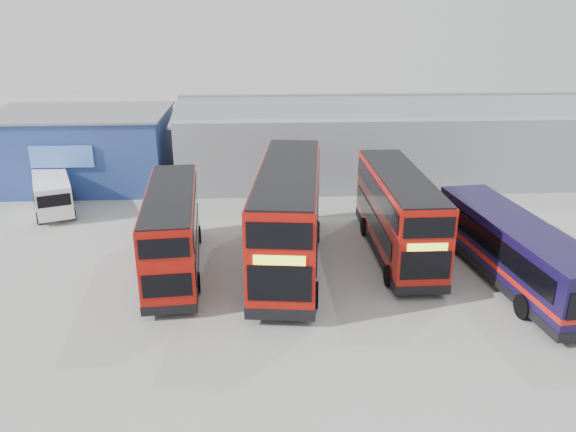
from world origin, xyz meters
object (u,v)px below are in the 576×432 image
(single_decker_blue, at_px, (513,252))
(double_decker_centre, at_px, (288,218))
(maintenance_shed, at_px, (385,137))
(double_decker_right, at_px, (398,215))
(double_decker_left, at_px, (173,232))
(office_block, at_px, (81,148))
(panel_van, at_px, (53,193))

(single_decker_blue, bearing_deg, double_decker_centre, -19.25)
(maintenance_shed, relative_size, double_decker_right, 3.02)
(double_decker_left, height_order, double_decker_right, double_decker_right)
(office_block, relative_size, double_decker_centre, 1.03)
(office_block, distance_m, double_decker_right, 23.53)
(single_decker_blue, distance_m, panel_van, 26.32)
(panel_van, bearing_deg, single_decker_blue, -44.79)
(maintenance_shed, relative_size, single_decker_blue, 2.73)
(double_decker_centre, bearing_deg, single_decker_blue, -6.37)
(maintenance_shed, bearing_deg, double_decker_left, -129.32)
(panel_van, bearing_deg, double_decker_centre, -51.64)
(maintenance_shed, xyz_separation_m, single_decker_blue, (2.02, -18.60, -1.13))
(double_decker_centre, bearing_deg, double_decker_right, 17.26)
(double_decker_centre, relative_size, single_decker_blue, 1.07)
(panel_van, bearing_deg, double_decker_right, -41.29)
(double_decker_left, relative_size, double_decker_centre, 0.81)
(double_decker_right, bearing_deg, double_decker_centre, -169.40)
(single_decker_blue, bearing_deg, panel_van, -29.97)
(maintenance_shed, xyz_separation_m, double_decker_left, (-13.61, -16.62, -0.61))
(double_decker_centre, distance_m, double_decker_right, 5.69)
(office_block, height_order, double_decker_right, office_block)
(maintenance_shed, distance_m, double_decker_left, 21.49)
(office_block, relative_size, panel_van, 2.29)
(double_decker_left, bearing_deg, single_decker_blue, 167.72)
(single_decker_blue, bearing_deg, office_block, -41.21)
(double_decker_left, height_order, double_decker_centre, double_decker_centre)
(double_decker_left, relative_size, panel_van, 1.79)
(office_block, bearing_deg, double_decker_centre, -45.89)
(double_decker_left, bearing_deg, maintenance_shed, -134.38)
(maintenance_shed, distance_m, double_decker_right, 15.46)
(maintenance_shed, height_order, double_decker_centre, maintenance_shed)
(office_block, relative_size, maintenance_shed, 0.40)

